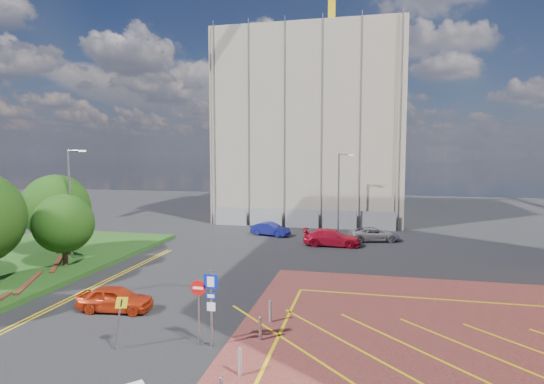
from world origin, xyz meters
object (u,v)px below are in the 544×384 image
(tree_c, at_px, (64,224))
(car_silver_back, at_px, (374,234))
(car_blue_back, at_px, (270,229))
(tree_d, at_px, (56,207))
(car_red_left, at_px, (115,299))
(sign_cluster, at_px, (206,300))
(car_red_back, at_px, (332,238))
(lamp_back, at_px, (339,190))
(warning_sign, at_px, (119,316))
(lamp_left_far, at_px, (71,199))

(tree_c, xyz_separation_m, car_silver_back, (20.99, 14.47, -2.57))
(tree_c, height_order, car_blue_back, tree_c)
(tree_d, relative_size, car_red_left, 1.63)
(tree_c, bearing_deg, car_blue_back, 53.43)
(sign_cluster, bearing_deg, car_red_back, 80.23)
(car_blue_back, bearing_deg, sign_cluster, -157.30)
(tree_c, height_order, car_silver_back, tree_c)
(tree_c, relative_size, car_red_back, 0.99)
(car_red_left, bearing_deg, sign_cluster, -120.85)
(sign_cluster, height_order, car_red_left, sign_cluster)
(lamp_back, height_order, warning_sign, lamp_back)
(warning_sign, bearing_deg, car_silver_back, 66.91)
(tree_c, height_order, car_red_left, tree_c)
(tree_c, distance_m, car_silver_back, 25.62)
(tree_d, height_order, car_silver_back, tree_d)
(car_red_left, bearing_deg, lamp_left_far, 40.81)
(car_red_left, bearing_deg, car_red_back, -34.00)
(sign_cluster, distance_m, warning_sign, 3.51)
(sign_cluster, bearing_deg, car_blue_back, 96.33)
(lamp_left_far, relative_size, lamp_back, 1.00)
(car_red_left, xyz_separation_m, car_silver_back, (13.15, 20.71, -0.01))
(tree_d, bearing_deg, lamp_back, 36.09)
(car_blue_back, bearing_deg, car_silver_back, -76.75)
(tree_d, xyz_separation_m, car_red_back, (20.34, 8.58, -3.15))
(lamp_back, bearing_deg, car_silver_back, -46.06)
(tree_d, bearing_deg, car_blue_back, 40.35)
(tree_d, relative_size, lamp_back, 0.76)
(lamp_left_far, xyz_separation_m, lamp_back, (18.50, 16.00, -0.30))
(car_red_back, bearing_deg, warning_sign, 161.34)
(tree_d, xyz_separation_m, sign_cluster, (16.80, -12.02, -1.92))
(sign_cluster, relative_size, car_silver_back, 0.71)
(car_red_back, relative_size, car_silver_back, 1.10)
(car_red_back, bearing_deg, sign_cluster, 169.06)
(tree_c, bearing_deg, car_red_back, 33.73)
(lamp_back, relative_size, sign_cluster, 2.50)
(lamp_back, height_order, car_red_left, lamp_back)
(tree_c, height_order, sign_cluster, tree_c)
(tree_c, height_order, lamp_left_far, lamp_left_far)
(sign_cluster, xyz_separation_m, car_silver_back, (7.19, 23.48, -1.33))
(sign_cluster, bearing_deg, car_silver_back, 72.98)
(tree_c, distance_m, car_blue_back, 18.86)
(warning_sign, xyz_separation_m, car_red_left, (-2.67, 3.88, -0.79))
(lamp_left_far, bearing_deg, tree_c, -65.29)
(lamp_left_far, height_order, car_red_back, lamp_left_far)
(warning_sign, bearing_deg, tree_d, 135.83)
(car_red_back, bearing_deg, tree_c, 122.56)
(car_blue_back, height_order, car_red_back, car_red_back)
(tree_c, xyz_separation_m, car_blue_back, (11.13, 15.00, -2.56))
(tree_c, xyz_separation_m, sign_cluster, (13.80, -9.02, -1.24))
(car_red_left, height_order, car_silver_back, car_red_left)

